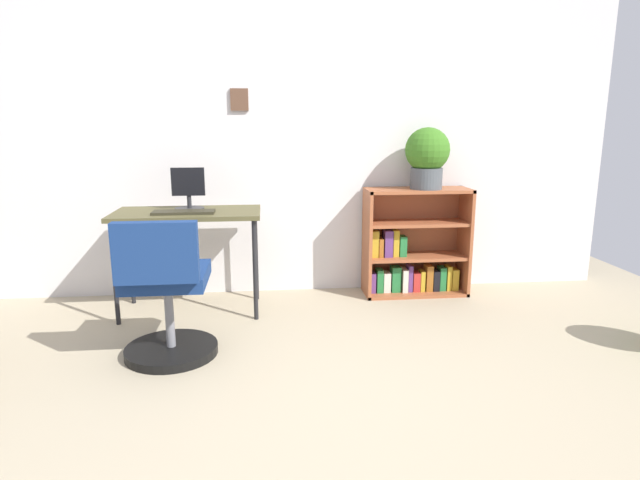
% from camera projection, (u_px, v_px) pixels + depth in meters
% --- Properties ---
extents(ground_plane, '(6.24, 6.24, 0.00)m').
position_uv_depth(ground_plane, '(290.00, 450.00, 2.14)').
color(ground_plane, tan).
extents(wall_back, '(5.20, 0.12, 2.50)m').
position_uv_depth(wall_back, '(274.00, 129.00, 3.96)').
color(wall_back, silver).
rests_on(wall_back, ground_plane).
extents(desk, '(0.98, 0.50, 0.71)m').
position_uv_depth(desk, '(188.00, 221.00, 3.58)').
color(desk, '#4E492A').
rests_on(desk, ground_plane).
extents(monitor, '(0.22, 0.20, 0.29)m').
position_uv_depth(monitor, '(189.00, 191.00, 3.61)').
color(monitor, '#262628').
rests_on(monitor, desk).
extents(keyboard, '(0.40, 0.14, 0.02)m').
position_uv_depth(keyboard, '(184.00, 212.00, 3.48)').
color(keyboard, '#2D2A1B').
rests_on(keyboard, desk).
extents(office_chair, '(0.52, 0.54, 0.82)m').
position_uv_depth(office_chair, '(166.00, 299.00, 2.89)').
color(office_chair, black).
rests_on(office_chair, ground_plane).
extents(bookshelf_low, '(0.78, 0.30, 0.81)m').
position_uv_depth(bookshelf_low, '(412.00, 247.00, 4.06)').
color(bookshelf_low, '#9C5331').
rests_on(bookshelf_low, ground_plane).
extents(potted_plant_on_shelf, '(0.33, 0.33, 0.45)m').
position_uv_depth(potted_plant_on_shelf, '(427.00, 156.00, 3.87)').
color(potted_plant_on_shelf, '#474C51').
rests_on(potted_plant_on_shelf, bookshelf_low).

